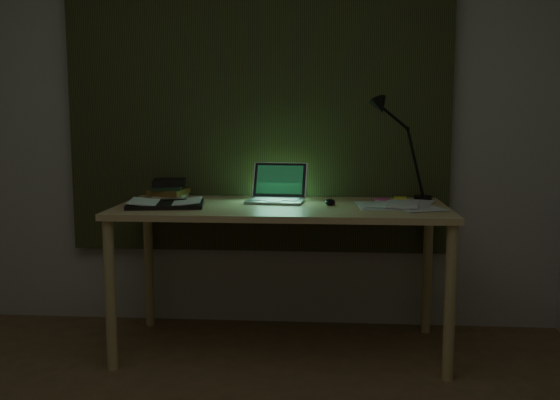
# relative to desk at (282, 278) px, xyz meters

# --- Properties ---
(wall_back) EXTENTS (3.50, 0.00, 2.50)m
(wall_back) POSITION_rel_desk_xyz_m (-0.17, 0.45, 0.86)
(wall_back) COLOR beige
(wall_back) RESTS_ON ground
(curtain) EXTENTS (2.20, 0.06, 2.00)m
(curtain) POSITION_rel_desk_xyz_m (-0.17, 0.41, 1.06)
(curtain) COLOR #2D3219
(curtain) RESTS_ON wall_back
(desk) EXTENTS (1.70, 0.74, 0.78)m
(desk) POSITION_rel_desk_xyz_m (0.00, 0.00, 0.00)
(desk) COLOR tan
(desk) RESTS_ON floor
(laptop) EXTENTS (0.33, 0.36, 0.22)m
(laptop) POSITION_rel_desk_xyz_m (-0.04, 0.10, 0.50)
(laptop) COLOR #A5A4A9
(laptop) RESTS_ON desk
(open_textbook) EXTENTS (0.42, 0.33, 0.03)m
(open_textbook) POSITION_rel_desk_xyz_m (-0.59, -0.09, 0.40)
(open_textbook) COLOR white
(open_textbook) RESTS_ON desk
(book_stack) EXTENTS (0.18, 0.22, 0.11)m
(book_stack) POSITION_rel_desk_xyz_m (-0.65, 0.21, 0.44)
(book_stack) COLOR white
(book_stack) RESTS_ON desk
(loose_papers) EXTENTS (0.44, 0.45, 0.02)m
(loose_papers) POSITION_rel_desk_xyz_m (0.56, 0.01, 0.40)
(loose_papers) COLOR silver
(loose_papers) RESTS_ON desk
(mouse) EXTENTS (0.06, 0.09, 0.03)m
(mouse) POSITION_rel_desk_xyz_m (0.25, 0.02, 0.40)
(mouse) COLOR black
(mouse) RESTS_ON desk
(sticky_yellow) EXTENTS (0.08, 0.08, 0.01)m
(sticky_yellow) POSITION_rel_desk_xyz_m (0.64, 0.26, 0.40)
(sticky_yellow) COLOR #FEFF35
(sticky_yellow) RESTS_ON desk
(sticky_pink) EXTENTS (0.09, 0.09, 0.02)m
(sticky_pink) POSITION_rel_desk_xyz_m (0.53, 0.20, 0.40)
(sticky_pink) COLOR #E45897
(sticky_pink) RESTS_ON desk
(desk_lamp) EXTENTS (0.39, 0.32, 0.53)m
(desk_lamp) POSITION_rel_desk_xyz_m (0.77, 0.30, 0.65)
(desk_lamp) COLOR black
(desk_lamp) RESTS_ON desk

